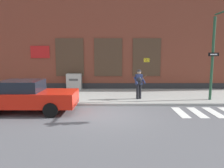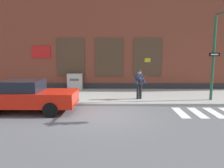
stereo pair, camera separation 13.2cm
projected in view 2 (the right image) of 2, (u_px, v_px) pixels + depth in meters
ground_plane at (105, 115)px, 10.05m from camera, size 160.00×160.00×0.00m
sidewalk at (108, 96)px, 14.12m from camera, size 28.00×4.95×0.13m
building_backdrop at (110, 43)px, 18.04m from camera, size 28.00×4.06×7.28m
red_car at (27, 96)px, 10.42m from camera, size 4.61×2.01×1.53m
busker at (139, 83)px, 12.68m from camera, size 0.78×0.66×1.72m
utility_box at (75, 82)px, 16.06m from camera, size 1.08×0.63×1.17m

